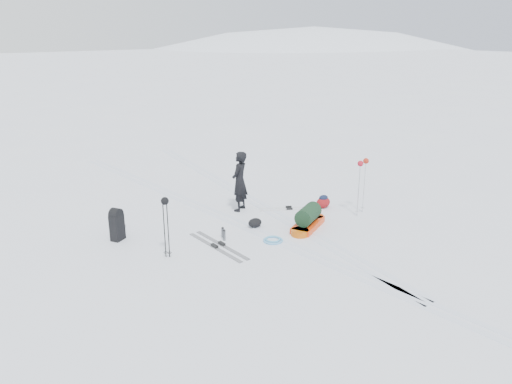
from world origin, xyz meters
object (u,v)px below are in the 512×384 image
pulk_sled (308,220)px  expedition_rucksack (117,224)px  skier (240,181)px  ski_poles_black (165,208)px

pulk_sled → expedition_rucksack: (-4.06, 2.30, 0.15)m
skier → expedition_rucksack: bearing=-32.8°
ski_poles_black → pulk_sled: bearing=-16.5°
skier → pulk_sled: (0.59, -2.10, -0.61)m
expedition_rucksack → ski_poles_black: ski_poles_black is taller
expedition_rucksack → ski_poles_black: bearing=-103.1°
ski_poles_black → expedition_rucksack: bearing=100.0°
pulk_sled → expedition_rucksack: bearing=124.9°
skier → ski_poles_black: (-3.01, -1.42, 0.31)m
pulk_sled → ski_poles_black: 3.78m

